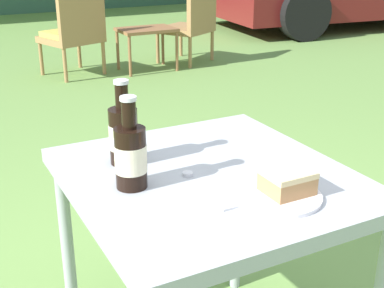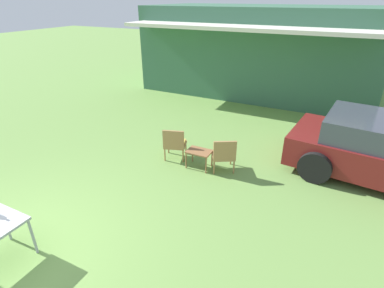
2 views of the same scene
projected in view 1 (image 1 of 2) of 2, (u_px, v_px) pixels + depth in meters
wicker_chair_cushioned at (74, 32)px, 5.11m from camera, size 0.63×0.60×0.81m
wicker_chair_plain at (192, 22)px, 5.65m from camera, size 0.67×0.66×0.81m
garden_side_table at (147, 34)px, 5.35m from camera, size 0.56×0.39×0.43m
patio_table at (209, 198)px, 1.46m from camera, size 0.72×0.77×0.69m
cake_on_plate at (283, 187)px, 1.30m from camera, size 0.22×0.22×0.07m
cola_bottle_near at (124, 133)px, 1.47m from camera, size 0.08×0.08×0.24m
cola_bottle_far at (131, 155)px, 1.33m from camera, size 0.08×0.08×0.24m
fork at (258, 201)px, 1.28m from camera, size 0.20×0.01×0.01m
loose_bottle_cap at (188, 174)px, 1.42m from camera, size 0.03×0.03×0.01m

